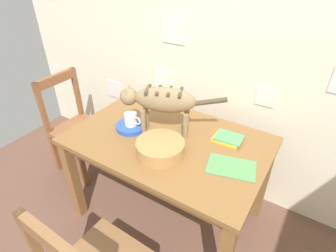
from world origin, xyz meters
TOP-DOWN VIEW (x-y plane):
  - wall_rear at (-0.00, 1.72)m, footprint 4.20×0.11m
  - dining_table at (-0.10, 1.11)m, footprint 1.31×0.86m
  - cat at (-0.18, 1.15)m, footprint 0.66×0.31m
  - saucer_bowl at (-0.38, 1.07)m, footprint 0.22×0.22m
  - coffee_mug at (-0.38, 1.07)m, footprint 0.13×0.09m
  - magazine at (0.37, 1.06)m, footprint 0.32×0.25m
  - book_stack at (0.25, 1.30)m, footprint 0.19×0.15m
  - wicker_basket at (-0.05, 0.95)m, footprint 0.30×0.30m
  - wooden_chair_far at (-1.13, 1.17)m, footprint 0.43×0.43m

SIDE VIEW (x-z plane):
  - wooden_chair_far at x=-1.13m, z-range -0.01..0.91m
  - dining_table at x=-0.10m, z-range 0.29..1.04m
  - magazine at x=0.37m, z-range 0.75..0.76m
  - book_stack at x=0.25m, z-range 0.75..0.78m
  - saucer_bowl at x=-0.38m, z-range 0.75..0.78m
  - wicker_basket at x=-0.05m, z-range 0.75..0.84m
  - coffee_mug at x=-0.38m, z-range 0.78..0.87m
  - cat at x=-0.18m, z-range 0.82..1.16m
  - wall_rear at x=0.00m, z-range 0.00..2.50m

